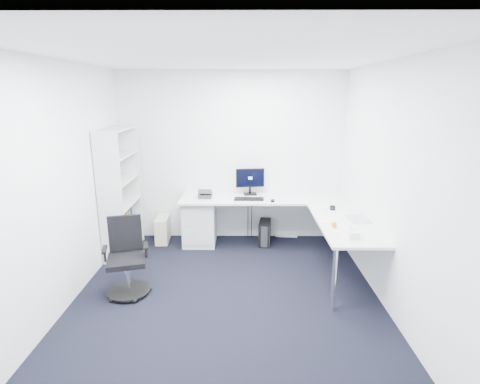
{
  "coord_description": "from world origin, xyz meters",
  "views": [
    {
      "loc": [
        0.18,
        -3.86,
        2.35
      ],
      "look_at": [
        0.15,
        1.05,
        1.05
      ],
      "focal_mm": 28.0,
      "sensor_mm": 36.0,
      "label": 1
    }
  ],
  "objects_px": {
    "l_desk": "(267,229)",
    "laptop": "(359,211)",
    "bookshelf": "(120,192)",
    "task_chair": "(126,258)",
    "monitor": "(250,181)"
  },
  "relations": [
    {
      "from": "l_desk",
      "to": "laptop",
      "type": "xyz_separation_m",
      "value": [
        1.12,
        -0.71,
        0.51
      ]
    },
    {
      "from": "l_desk",
      "to": "bookshelf",
      "type": "height_order",
      "value": "bookshelf"
    },
    {
      "from": "task_chair",
      "to": "monitor",
      "type": "bearing_deg",
      "value": 34.56
    },
    {
      "from": "l_desk",
      "to": "laptop",
      "type": "distance_m",
      "value": 1.42
    },
    {
      "from": "bookshelf",
      "to": "monitor",
      "type": "relative_size",
      "value": 4.14
    },
    {
      "from": "bookshelf",
      "to": "l_desk",
      "type": "bearing_deg",
      "value": -1.32
    },
    {
      "from": "monitor",
      "to": "laptop",
      "type": "bearing_deg",
      "value": -49.83
    },
    {
      "from": "bookshelf",
      "to": "laptop",
      "type": "xyz_separation_m",
      "value": [
        3.3,
        -0.76,
        -0.04
      ]
    },
    {
      "from": "l_desk",
      "to": "bookshelf",
      "type": "xyz_separation_m",
      "value": [
        -2.17,
        0.05,
        0.55
      ]
    },
    {
      "from": "l_desk",
      "to": "task_chair",
      "type": "bearing_deg",
      "value": -145.11
    },
    {
      "from": "bookshelf",
      "to": "laptop",
      "type": "height_order",
      "value": "bookshelf"
    },
    {
      "from": "monitor",
      "to": "laptop",
      "type": "xyz_separation_m",
      "value": [
        1.37,
        -1.23,
        -0.1
      ]
    },
    {
      "from": "l_desk",
      "to": "task_chair",
      "type": "height_order",
      "value": "task_chair"
    },
    {
      "from": "monitor",
      "to": "laptop",
      "type": "distance_m",
      "value": 1.84
    },
    {
      "from": "l_desk",
      "to": "bookshelf",
      "type": "distance_m",
      "value": 2.24
    }
  ]
}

